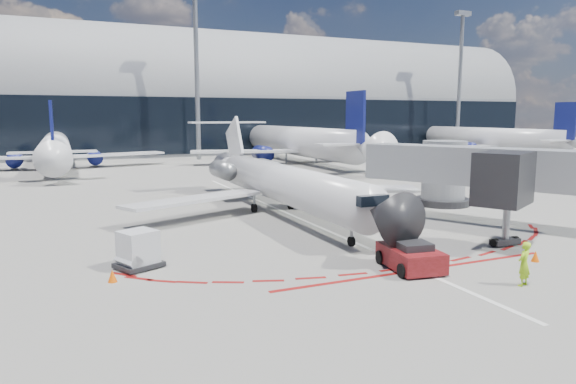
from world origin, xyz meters
name	(u,v)px	position (x,y,z in m)	size (l,w,h in m)	color
ground	(305,221)	(0.00, 0.00, 0.00)	(260.00, 260.00, 0.00)	slate
apron_centerline	(292,215)	(0.00, 2.00, 0.01)	(0.25, 40.00, 0.01)	silver
apron_stop_bar	(419,270)	(0.00, -11.50, 0.01)	(14.00, 0.25, 0.01)	maroon
terminal_building	(146,105)	(0.00, 64.97, 8.52)	(150.00, 24.15, 24.00)	gray
jet_bridge	(460,172)	(9.79, -3.01, 3.01)	(10.03, 15.20, 4.90)	gray
light_mast_centre	(197,76)	(5.00, 48.00, 12.50)	(0.70, 0.70, 25.00)	gray
light_mast_east	(460,84)	(55.00, 48.00, 12.50)	(0.70, 0.70, 25.00)	gray
regional_jet	(279,182)	(-0.57, 2.84, 2.20)	(21.36, 26.33, 6.60)	silver
pushback_tug	(411,257)	(-0.23, -11.21, 0.56)	(2.45, 4.97, 1.27)	#550D0C
ramp_worker	(524,264)	(2.48, -14.81, 0.89)	(0.65, 0.43, 1.78)	#A4E317
uld_container	(138,250)	(-11.11, -6.29, 0.83)	(2.26, 2.13, 1.68)	black
safety_cone_left	(112,276)	(-12.35, -7.83, 0.26)	(0.37, 0.37, 0.52)	#F15805
safety_cone_right	(535,256)	(5.76, -12.56, 0.25)	(0.36, 0.36, 0.51)	#F15805
bg_airliner_1	(54,128)	(-14.80, 42.20, 5.09)	(31.46, 33.31, 10.18)	silver
bg_airliner_2	(298,121)	(16.94, 37.67, 5.88)	(36.35, 38.49, 11.76)	silver
bg_airliner_3	(491,123)	(52.80, 37.50, 5.33)	(32.98, 34.92, 10.67)	silver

